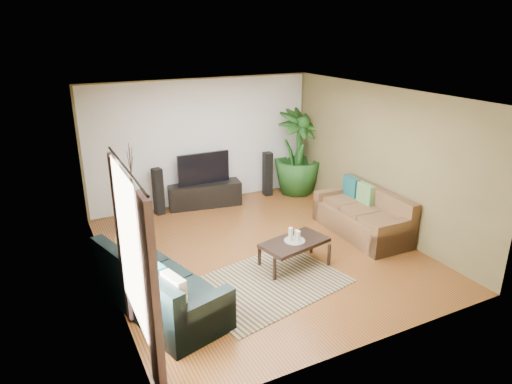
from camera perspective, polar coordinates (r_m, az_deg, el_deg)
floor at (r=7.97m, az=0.65°, el=-7.55°), size 5.50×5.50×0.00m
ceiling at (r=7.14m, az=0.74°, el=12.05°), size 5.50×5.50×0.00m
wall_back at (r=9.87m, az=-6.70°, el=6.17°), size 5.00×0.00×5.00m
wall_front at (r=5.34m, az=14.48°, el=-6.67°), size 5.00×0.00×5.00m
wall_left at (r=6.74m, az=-18.56°, el=-1.39°), size 0.00×5.50×5.50m
wall_right at (r=8.83m, az=15.30°, el=3.93°), size 0.00×5.50×5.50m
backwall_panel at (r=9.86m, az=-6.68°, el=6.16°), size 4.90×0.00×4.90m
window_pane at (r=5.26m, az=-15.63°, el=-6.58°), size 0.00×1.80×1.80m
curtain_near at (r=4.74m, az=-12.82°, el=-12.90°), size 0.08×0.35×2.20m
curtain_far at (r=6.04m, az=-16.42°, el=-5.70°), size 0.08×0.35×2.20m
curtain_rod at (r=4.94m, az=-16.02°, el=2.91°), size 0.03×1.90×0.03m
sofa_left at (r=6.46m, az=-11.95°, el=-10.81°), size 1.47×2.31×0.85m
sofa_right at (r=8.72m, az=13.08°, el=-2.52°), size 0.93×1.98×0.85m
area_rug at (r=7.08m, az=1.39°, el=-11.35°), size 2.56×2.05×0.01m
coffee_table at (r=7.49m, az=4.79°, el=-7.65°), size 1.19×0.81×0.44m
candle_tray at (r=7.38m, az=4.84°, el=-6.07°), size 0.34×0.34×0.01m
candle_tall at (r=7.33m, az=4.34°, el=-5.26°), size 0.07×0.07×0.22m
candle_mid at (r=7.33m, az=5.29°, el=-5.48°), size 0.07×0.07×0.17m
candle_short at (r=7.43m, az=5.08°, el=-5.24°), size 0.07×0.07×0.14m
tv_stand at (r=9.94m, az=-6.43°, el=-0.31°), size 1.61×0.71×0.52m
television at (r=9.75m, az=-6.56°, el=2.97°), size 1.14×0.06×0.67m
speaker_left at (r=9.58m, az=-12.12°, el=0.06°), size 0.21×0.23×0.98m
speaker_right at (r=10.45m, az=1.46°, el=2.28°), size 0.20×0.21×1.01m
potted_plant at (r=10.53m, az=5.24°, el=4.96°), size 1.27×1.27×1.94m
plant_pot at (r=10.77m, az=5.10°, el=0.69°), size 0.36×0.36×0.28m
pedestal at (r=9.12m, az=-14.83°, el=-3.47°), size 0.32×0.32×0.32m
vase at (r=9.00m, az=-15.00°, el=-1.70°), size 0.29×0.29×0.41m
side_table at (r=7.61m, az=-15.25°, el=-7.61°), size 0.55×0.55×0.50m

